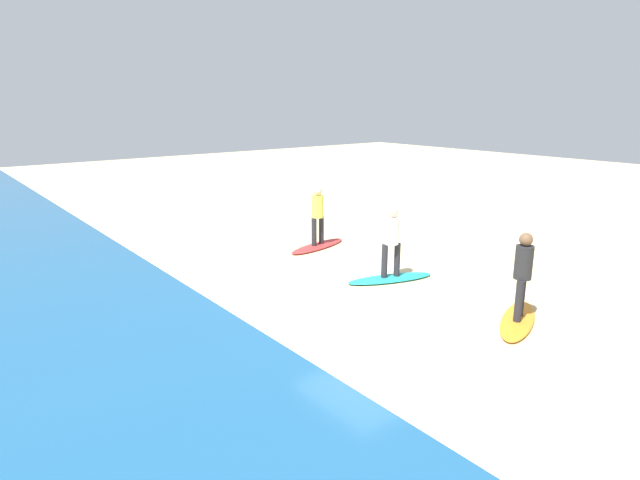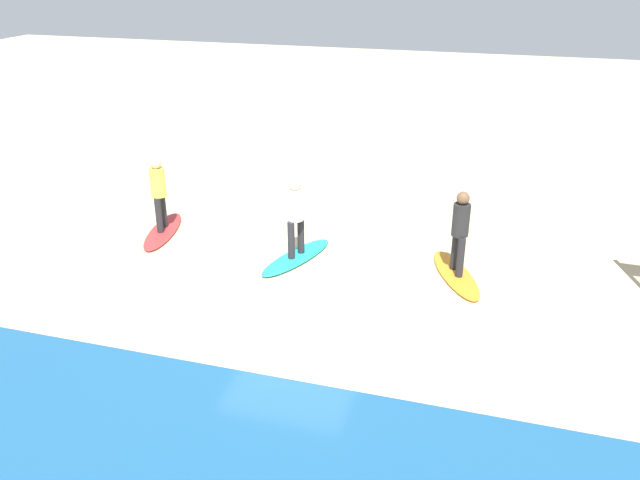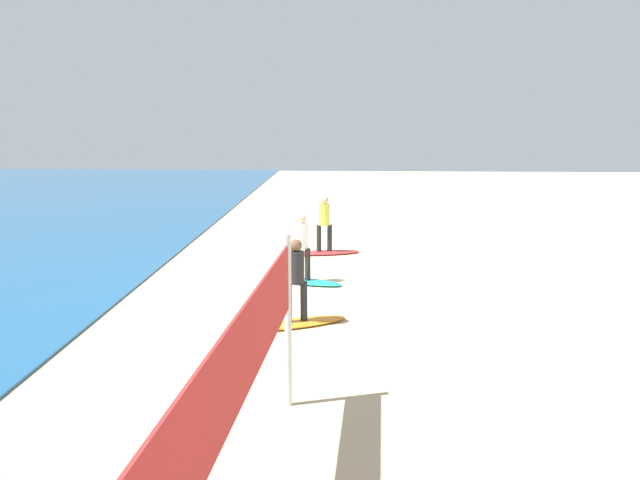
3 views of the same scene
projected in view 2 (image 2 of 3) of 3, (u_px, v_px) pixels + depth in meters
ground_plane at (293, 281)px, 12.30m from camera, size 60.00×60.00×0.00m
surfboard_orange at (456, 274)px, 12.44m from camera, size 1.38×2.14×0.09m
surfer_orange at (460, 227)px, 12.03m from camera, size 0.32×0.43×1.64m
surfboard_teal at (296, 257)px, 13.14m from camera, size 1.21×2.17×0.09m
surfer_teal at (296, 212)px, 12.73m from camera, size 0.32×0.44×1.64m
surfboard_red at (163, 231)px, 14.33m from camera, size 0.98×2.17×0.09m
surfer_red at (158, 189)px, 13.92m from camera, size 0.32×0.45×1.64m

